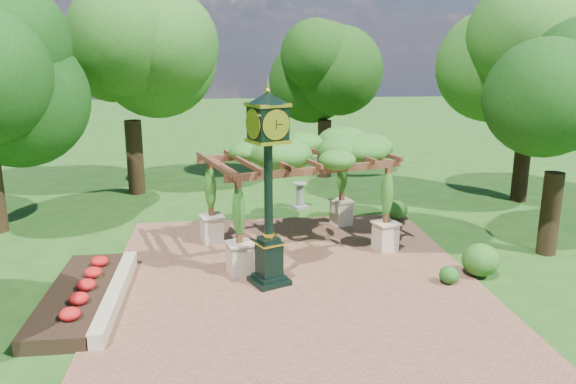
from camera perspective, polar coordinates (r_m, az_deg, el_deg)
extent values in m
plane|color=#1E4714|center=(14.47, 1.19, -10.94)|extent=(120.00, 120.00, 0.00)
cube|color=brown|center=(15.37, 0.67, -9.29)|extent=(10.00, 12.00, 0.04)
cube|color=#C6B793|center=(14.98, -17.07, -9.85)|extent=(0.35, 5.00, 0.40)
cube|color=red|center=(15.18, -20.45, -9.90)|extent=(1.50, 5.00, 0.36)
cube|color=black|center=(15.34, -1.92, -8.98)|extent=(1.20, 1.20, 0.14)
cube|color=black|center=(15.11, -1.94, -6.83)|extent=(0.75, 0.75, 1.03)
cube|color=gold|center=(14.95, -1.95, -5.20)|extent=(0.84, 0.84, 0.05)
cylinder|color=black|center=(14.52, -2.00, 0.32)|extent=(0.30, 0.30, 2.62)
cube|color=black|center=(14.21, -2.06, 7.03)|extent=(1.05, 1.05, 0.80)
cylinder|color=beige|center=(13.85, -1.24, 6.85)|extent=(0.64, 0.31, 0.68)
cone|color=black|center=(14.14, -2.09, 9.55)|extent=(1.35, 1.35, 0.29)
sphere|color=gold|center=(14.13, -2.09, 10.25)|extent=(0.16, 0.16, 0.16)
cube|color=beige|center=(15.89, -4.92, -6.76)|extent=(0.77, 0.77, 0.86)
cube|color=brown|center=(15.46, -5.03, -2.03)|extent=(0.19, 0.19, 1.77)
cube|color=beige|center=(17.87, 9.86, -4.50)|extent=(0.77, 0.77, 0.86)
cube|color=brown|center=(17.48, 10.05, -0.26)|extent=(0.19, 0.19, 1.77)
cube|color=beige|center=(18.49, -7.75, -3.77)|extent=(0.77, 0.77, 0.86)
cube|color=brown|center=(18.12, -7.89, 0.34)|extent=(0.19, 0.19, 1.77)
cube|color=beige|center=(20.22, 5.44, -2.12)|extent=(0.77, 0.77, 0.86)
cube|color=brown|center=(19.88, 5.54, 1.66)|extent=(0.19, 0.19, 1.77)
cube|color=brown|center=(16.10, 3.02, 2.20)|extent=(5.37, 1.70, 0.21)
cube|color=brown|center=(18.67, -0.88, 3.91)|extent=(5.37, 1.70, 0.21)
ellipsoid|color=#29621C|center=(17.32, 0.93, 3.96)|extent=(6.31, 4.88, 0.96)
cube|color=gray|center=(22.46, 1.22, -1.49)|extent=(0.73, 0.73, 0.10)
cylinder|color=gray|center=(22.34, 1.23, -0.35)|extent=(0.37, 0.37, 0.93)
cylinder|color=gray|center=(22.22, 1.23, 0.87)|extent=(0.69, 0.69, 0.05)
ellipsoid|color=#1D5117|center=(15.85, 16.05, -8.11)|extent=(0.67, 0.67, 0.47)
ellipsoid|color=#265A19|center=(16.57, 18.96, -6.53)|extent=(1.31, 1.31, 0.92)
ellipsoid|color=#316C1F|center=(21.15, 10.97, -1.79)|extent=(1.02, 1.02, 0.72)
cylinder|color=#302112|center=(25.31, -15.28, 3.42)|extent=(0.72, 0.72, 3.22)
ellipsoid|color=#275A19|center=(24.90, -15.92, 12.83)|extent=(4.74, 4.74, 5.08)
cylinder|color=#372116|center=(27.78, 3.71, 4.41)|extent=(0.66, 0.66, 2.81)
ellipsoid|color=#173A0E|center=(27.39, 3.83, 11.90)|extent=(3.92, 3.92, 4.43)
cylinder|color=black|center=(25.12, 22.64, 2.62)|extent=(0.64, 0.64, 3.11)
ellipsoid|color=#295E1A|center=(24.69, 23.55, 11.76)|extent=(4.97, 4.97, 4.91)
cylinder|color=#2F2012|center=(18.96, 25.09, -2.00)|extent=(0.59, 0.59, 2.58)
ellipsoid|color=#12390E|center=(18.38, 26.18, 8.01)|extent=(3.50, 3.50, 4.07)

